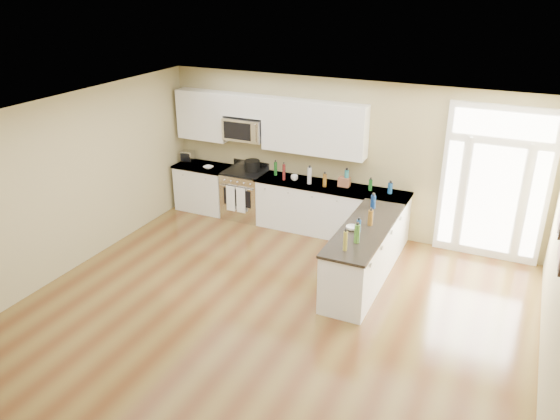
# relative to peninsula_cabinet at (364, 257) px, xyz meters

# --- Properties ---
(ground) EXTENTS (8.00, 8.00, 0.00)m
(ground) POSITION_rel_peninsula_cabinet_xyz_m (-0.93, -2.24, -0.43)
(ground) COLOR brown
(room_shell) EXTENTS (8.00, 8.00, 8.00)m
(room_shell) POSITION_rel_peninsula_cabinet_xyz_m (-0.93, -2.24, 1.27)
(room_shell) COLOR tan
(room_shell) RESTS_ON ground
(back_cabinet_left) EXTENTS (1.10, 0.66, 0.94)m
(back_cabinet_left) POSITION_rel_peninsula_cabinet_xyz_m (-3.80, 1.45, 0.00)
(back_cabinet_left) COLOR white
(back_cabinet_left) RESTS_ON ground
(back_cabinet_right) EXTENTS (2.85, 0.66, 0.94)m
(back_cabinet_right) POSITION_rel_peninsula_cabinet_xyz_m (-1.08, 1.45, 0.00)
(back_cabinet_right) COLOR white
(back_cabinet_right) RESTS_ON ground
(peninsula_cabinet) EXTENTS (0.69, 2.32, 0.94)m
(peninsula_cabinet) POSITION_rel_peninsula_cabinet_xyz_m (0.00, 0.00, 0.00)
(peninsula_cabinet) COLOR white
(peninsula_cabinet) RESTS_ON ground
(upper_cabinet_left) EXTENTS (1.04, 0.33, 0.95)m
(upper_cabinet_left) POSITION_rel_peninsula_cabinet_xyz_m (-3.81, 1.59, 1.49)
(upper_cabinet_left) COLOR white
(upper_cabinet_left) RESTS_ON room_shell
(upper_cabinet_right) EXTENTS (1.94, 0.33, 0.95)m
(upper_cabinet_right) POSITION_rel_peninsula_cabinet_xyz_m (-1.50, 1.59, 1.49)
(upper_cabinet_right) COLOR white
(upper_cabinet_right) RESTS_ON room_shell
(upper_cabinet_short) EXTENTS (0.82, 0.33, 0.40)m
(upper_cabinet_short) POSITION_rel_peninsula_cabinet_xyz_m (-2.88, 1.59, 1.77)
(upper_cabinet_short) COLOR white
(upper_cabinet_short) RESTS_ON room_shell
(microwave) EXTENTS (0.78, 0.41, 0.42)m
(microwave) POSITION_rel_peninsula_cabinet_xyz_m (-2.88, 1.56, 1.33)
(microwave) COLOR silver
(microwave) RESTS_ON room_shell
(entry_door) EXTENTS (1.70, 0.10, 2.60)m
(entry_door) POSITION_rel_peninsula_cabinet_xyz_m (1.62, 1.71, 0.87)
(entry_door) COLOR white
(entry_door) RESTS_ON ground
(kitchen_range) EXTENTS (0.79, 0.70, 1.08)m
(kitchen_range) POSITION_rel_peninsula_cabinet_xyz_m (-2.85, 1.45, 0.04)
(kitchen_range) COLOR silver
(kitchen_range) RESTS_ON ground
(stockpot) EXTENTS (0.37, 0.37, 0.23)m
(stockpot) POSITION_rel_peninsula_cabinet_xyz_m (-2.73, 1.54, 0.63)
(stockpot) COLOR black
(stockpot) RESTS_ON kitchen_range
(toaster_oven) EXTENTS (0.27, 0.22, 0.21)m
(toaster_oven) POSITION_rel_peninsula_cabinet_xyz_m (-4.22, 1.56, 0.61)
(toaster_oven) COLOR silver
(toaster_oven) RESTS_ON back_cabinet_left
(cardboard_box) EXTENTS (0.20, 0.15, 0.16)m
(cardboard_box) POSITION_rel_peninsula_cabinet_xyz_m (-0.86, 1.52, 0.59)
(cardboard_box) COLOR brown
(cardboard_box) RESTS_ON back_cabinet_right
(bowl_left) EXTENTS (0.22, 0.22, 0.04)m
(bowl_left) POSITION_rel_peninsula_cabinet_xyz_m (-3.59, 1.33, 0.53)
(bowl_left) COLOR white
(bowl_left) RESTS_ON back_cabinet_left
(bowl_peninsula) EXTENTS (0.21, 0.21, 0.06)m
(bowl_peninsula) POSITION_rel_peninsula_cabinet_xyz_m (-0.16, -0.17, 0.53)
(bowl_peninsula) COLOR white
(bowl_peninsula) RESTS_ON peninsula_cabinet
(cup_counter) EXTENTS (0.17, 0.17, 0.10)m
(cup_counter) POSITION_rel_peninsula_cabinet_xyz_m (-1.79, 1.42, 0.56)
(cup_counter) COLOR white
(cup_counter) RESTS_ON back_cabinet_right
(counter_bottles) EXTENTS (2.33, 2.45, 0.30)m
(counter_bottles) POSITION_rel_peninsula_cabinet_xyz_m (-0.64, 0.78, 0.63)
(counter_bottles) COLOR #19591E
(counter_bottles) RESTS_ON back_cabinet_right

